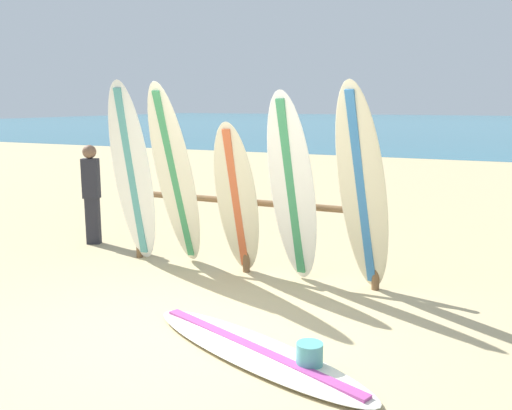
{
  "coord_description": "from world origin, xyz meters",
  "views": [
    {
      "loc": [
        2.58,
        -4.07,
        2.13
      ],
      "look_at": [
        -0.34,
        2.37,
        0.82
      ],
      "focal_mm": 38.8,
      "sensor_mm": 36.0,
      "label": 1
    }
  ],
  "objects": [
    {
      "name": "ocean_water",
      "position": [
        0.0,
        58.0,
        0.0
      ],
      "size": [
        120.0,
        80.0,
        0.01
      ],
      "primitive_type": "cube",
      "color": "teal",
      "rests_on": "ground"
    },
    {
      "name": "surfboard_rack",
      "position": [
        -0.34,
        2.07,
        0.7
      ],
      "size": [
        3.41,
        0.09,
        1.06
      ],
      "color": "brown",
      "rests_on": "ground"
    },
    {
      "name": "surfboard_leaning_far_left",
      "position": [
        -1.86,
        1.8,
        1.21
      ],
      "size": [
        0.6,
        0.66,
        2.42
      ],
      "color": "white",
      "rests_on": "ground"
    },
    {
      "name": "surfboard_lying_on_sand",
      "position": [
        0.73,
        -0.04,
        0.04
      ],
      "size": [
        2.58,
        1.46,
        0.08
      ],
      "color": "white",
      "rests_on": "ground"
    },
    {
      "name": "surfboard_leaning_left",
      "position": [
        -1.12,
        1.68,
        1.19
      ],
      "size": [
        0.7,
        1.27,
        2.38
      ],
      "color": "silver",
      "rests_on": "ground"
    },
    {
      "name": "surfboard_leaning_center",
      "position": [
        0.38,
        1.8,
        1.14
      ],
      "size": [
        0.63,
        0.78,
        2.28
      ],
      "color": "white",
      "rests_on": "ground"
    },
    {
      "name": "beachgoer_standing",
      "position": [
        -3.09,
        2.41,
        0.83
      ],
      "size": [
        0.28,
        0.24,
        1.51
      ],
      "color": "#26262D",
      "rests_on": "ground"
    },
    {
      "name": "surfboard_leaning_center_right",
      "position": [
        1.21,
        1.73,
        1.19
      ],
      "size": [
        0.7,
        0.98,
        2.37
      ],
      "color": "beige",
      "rests_on": "ground"
    },
    {
      "name": "ground_plane",
      "position": [
        0.0,
        0.0,
        0.0
      ],
      "size": [
        120.0,
        120.0,
        0.0
      ],
      "primitive_type": "plane",
      "color": "tan"
    },
    {
      "name": "surfboard_leaning_center_left",
      "position": [
        -0.34,
        1.81,
        0.97
      ],
      "size": [
        0.59,
        0.79,
        1.94
      ],
      "color": "beige",
      "rests_on": "ground"
    },
    {
      "name": "sand_bucket",
      "position": [
        1.27,
        -0.13,
        0.12
      ],
      "size": [
        0.22,
        0.22,
        0.24
      ],
      "primitive_type": "cylinder",
      "color": "teal",
      "rests_on": "ground"
    }
  ]
}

